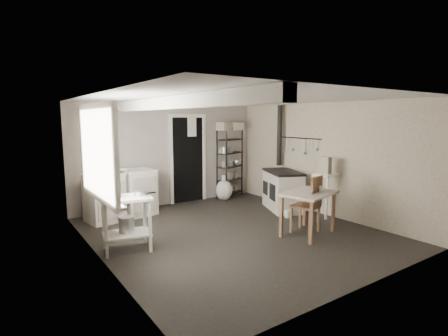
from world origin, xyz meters
TOP-DOWN VIEW (x-y plane):
  - floor at (0.00, 0.00)m, footprint 5.00×5.00m
  - ceiling at (0.00, 0.00)m, footprint 5.00×5.00m
  - wall_back at (0.00, 2.50)m, footprint 4.50×0.02m
  - wall_front at (0.00, -2.50)m, footprint 4.50×0.02m
  - wall_left at (-2.25, 0.00)m, footprint 0.02×5.00m
  - wall_right at (2.25, 0.00)m, footprint 0.02×5.00m
  - window at (-2.22, 0.20)m, footprint 0.12×1.76m
  - doorway at (0.45, 2.47)m, footprint 0.96×0.10m
  - ceiling_beam at (-1.20, 0.00)m, footprint 0.18×5.00m
  - wallpaper_panel at (2.24, 0.00)m, footprint 0.01×5.00m
  - utensil_rail at (2.19, 0.60)m, footprint 0.06×1.20m
  - prep_table at (-1.83, 0.21)m, footprint 0.81×0.64m
  - stockpot at (-1.98, 0.30)m, footprint 0.28×0.28m
  - saucepan at (-1.61, 0.15)m, footprint 0.25×0.25m
  - bucket at (-1.81, 0.26)m, footprint 0.30×0.30m
  - base_cabinets at (-1.32, 1.99)m, footprint 1.51×0.84m
  - mixing_bowl at (-1.25, 1.94)m, footprint 0.36×0.36m
  - counter_cup at (-1.63, 1.91)m, footprint 0.15×0.15m
  - shelf_rack at (1.55, 2.31)m, footprint 0.86×0.60m
  - shelf_jar at (1.28, 2.30)m, footprint 0.09×0.09m
  - storage_box_a at (1.36, 2.30)m, footprint 0.36×0.33m
  - storage_box_b at (1.73, 2.28)m, footprint 0.35×0.34m
  - stove at (1.79, 0.66)m, footprint 0.98×1.23m
  - stovepipe at (2.08, 1.10)m, footprint 0.15×0.15m
  - side_ledge at (1.95, -0.39)m, footprint 0.66×0.45m
  - oats_box at (1.85, -0.41)m, footprint 0.15×0.23m
  - work_table at (0.99, -0.80)m, footprint 1.12×0.91m
  - table_cup at (1.17, -0.92)m, footprint 0.13×0.13m
  - chair at (1.03, -0.70)m, footprint 0.53×0.54m
  - flour_sack at (1.22, 2.08)m, footprint 0.46×0.41m
  - floor_crock at (1.43, 0.14)m, footprint 0.14×0.14m

SIDE VIEW (x-z plane):
  - floor at x=0.00m, z-range 0.00..0.00m
  - floor_crock at x=1.43m, z-range 0.00..0.15m
  - flour_sack at x=1.22m, z-range -0.01..0.49m
  - work_table at x=0.99m, z-range 0.01..0.75m
  - bucket at x=-1.81m, z-range 0.26..0.51m
  - prep_table at x=-1.83m, z-range -0.01..0.81m
  - side_ledge at x=1.95m, z-range -0.03..0.89m
  - stove at x=1.79m, z-range 0.02..0.86m
  - base_cabinets at x=-1.32m, z-range -0.01..0.93m
  - chair at x=1.03m, z-range -0.02..0.99m
  - table_cup at x=1.17m, z-range 0.76..0.86m
  - saucepan at x=-1.61m, z-range 0.80..0.90m
  - stockpot at x=-1.98m, z-range 0.81..1.07m
  - shelf_rack at x=1.55m, z-range 0.11..1.79m
  - mixing_bowl at x=-1.25m, z-range 0.92..0.99m
  - counter_cup at x=-1.63m, z-range 0.92..1.01m
  - doorway at x=0.45m, z-range -0.04..2.04m
  - oats_box at x=1.85m, z-range 0.85..1.17m
  - wall_back at x=0.00m, z-range 0.00..2.30m
  - wall_front at x=0.00m, z-range 0.00..2.30m
  - wall_left at x=-2.25m, z-range 0.00..2.30m
  - wall_right at x=2.25m, z-range 0.00..2.30m
  - wallpaper_panel at x=2.24m, z-range 0.00..2.30m
  - shelf_jar at x=1.28m, z-range 1.27..1.45m
  - window at x=-2.22m, z-range 0.86..2.14m
  - utensil_rail at x=2.19m, z-range 1.33..1.77m
  - stovepipe at x=2.08m, z-range 0.82..2.36m
  - storage_box_b at x=1.73m, z-range 1.89..2.09m
  - storage_box_a at x=1.36m, z-range 1.91..2.11m
  - ceiling_beam at x=-1.20m, z-range 2.11..2.29m
  - ceiling at x=0.00m, z-range 2.30..2.30m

